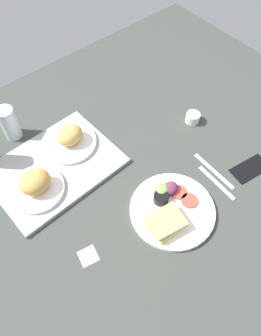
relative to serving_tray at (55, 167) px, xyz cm
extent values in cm
cube|color=#383D38|center=(17.69, -22.72, -2.30)|extent=(190.00, 150.00, 3.00)
cube|color=#9EA0A3|center=(0.00, 0.00, 0.00)|extent=(46.45, 35.01, 1.60)
cylinder|color=white|center=(-10.00, -5.00, 1.50)|extent=(19.06, 19.06, 1.40)
ellipsoid|color=tan|center=(-9.53, -5.01, 5.85)|extent=(10.69, 9.23, 7.29)
cylinder|color=white|center=(10.00, 5.00, 1.50)|extent=(20.54, 20.54, 1.40)
ellipsoid|color=tan|center=(10.70, 4.84, 5.66)|extent=(10.16, 8.77, 6.93)
cylinder|color=white|center=(20.91, -40.16, 0.00)|extent=(28.59, 28.59, 1.60)
cube|color=#DBB266|center=(15.20, -42.73, 1.50)|extent=(11.07, 9.09, 1.40)
cube|color=#B2C66B|center=(15.20, -42.73, 2.70)|extent=(11.43, 9.53, 1.00)
cube|color=#DBB266|center=(15.20, -42.73, 3.90)|extent=(12.45, 10.84, 1.40)
cylinder|color=#D14738|center=(27.34, -41.59, 1.20)|extent=(5.60, 5.60, 0.80)
cylinder|color=#D14738|center=(26.92, -37.01, 1.20)|extent=(5.60, 5.60, 0.80)
cylinder|color=black|center=(20.20, -35.15, 2.30)|extent=(5.20, 5.20, 3.00)
cylinder|color=#EFEACC|center=(20.20, -35.15, 3.40)|extent=(4.26, 4.26, 0.60)
ellipsoid|color=#729E4C|center=(22.34, -33.30, 2.60)|extent=(6.00, 4.80, 3.60)
ellipsoid|color=#6B2D47|center=(24.91, -34.44, 2.60)|extent=(6.00, 4.80, 3.60)
cylinder|color=silver|center=(-3.80, 23.73, 6.12)|extent=(6.62, 6.62, 13.85)
cylinder|color=silver|center=(55.53, -15.86, 1.20)|extent=(5.60, 5.60, 4.00)
cube|color=#B7B7BC|center=(40.91, -42.16, -0.55)|extent=(2.24, 17.05, 0.50)
cube|color=#B7B7BC|center=(43.91, -38.16, -0.55)|extent=(1.97, 19.03, 0.50)
cube|color=black|center=(54.86, -46.00, -0.40)|extent=(15.33, 9.31, 0.80)
cube|color=pink|center=(-9.75, -34.62, -0.74)|extent=(6.66, 6.66, 0.12)
camera|label=1|loc=(-20.74, -68.38, 97.00)|focal=34.33mm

